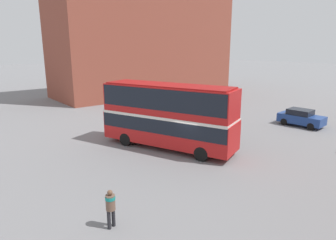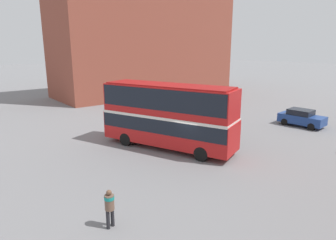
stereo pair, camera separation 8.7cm
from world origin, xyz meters
TOP-DOWN VIEW (x-y plane):
  - ground_plane at (0.00, 0.00)m, footprint 240.00×240.00m
  - building_row_left at (-25.37, 13.87)m, footprint 10.54×28.47m
  - double_decker_bus at (-2.00, -0.40)m, footprint 10.27×6.03m
  - pedestrian_foreground at (4.36, -8.50)m, footprint 0.52×0.52m
  - parked_car_kerb_far at (0.94, 13.27)m, footprint 4.13×2.15m

SIDE VIEW (x-z plane):
  - ground_plane at x=0.00m, z-range 0.00..0.00m
  - parked_car_kerb_far at x=0.94m, z-range 0.01..1.59m
  - pedestrian_foreground at x=4.36m, z-range 0.19..1.88m
  - double_decker_bus at x=-2.00m, z-range 0.33..5.04m
  - building_row_left at x=-25.37m, z-range 0.01..17.70m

